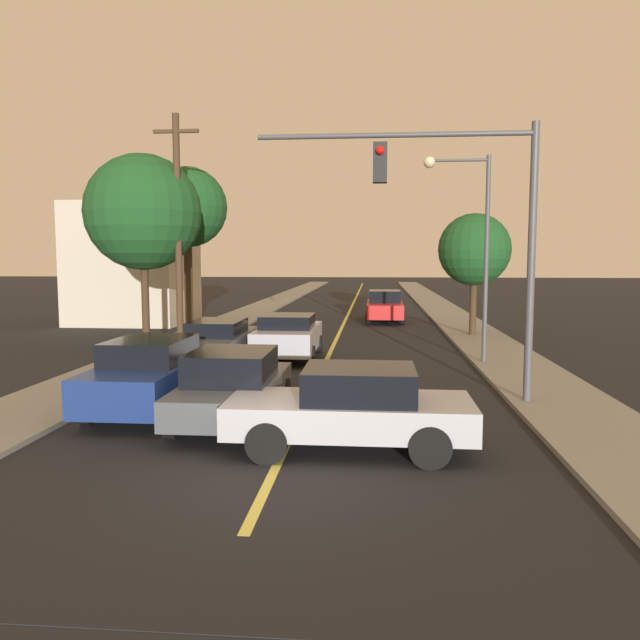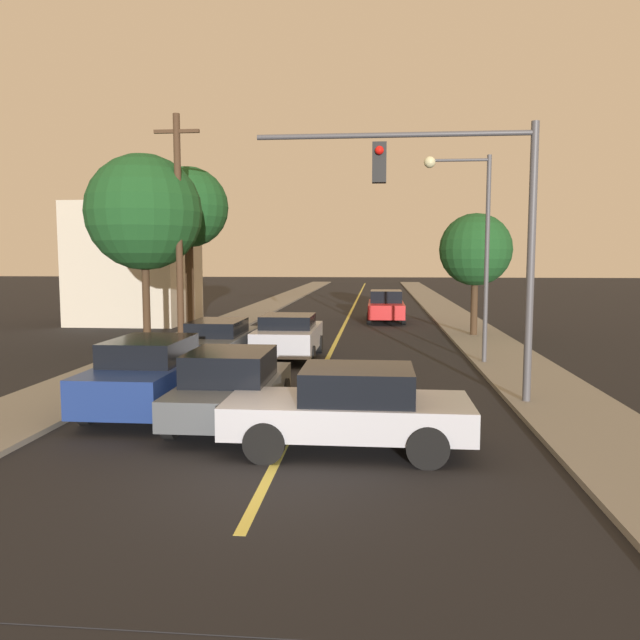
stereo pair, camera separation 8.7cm
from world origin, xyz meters
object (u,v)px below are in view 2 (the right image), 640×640
object	(u,v)px
car_near_lane_front	(232,386)
tree_left_near	(188,208)
tree_right_near	(476,250)
domed_building_left	(136,254)
car_crossing_right	(350,408)
car_near_lane_second	(289,336)
utility_pole_left	(179,229)
car_outer_lane_second	(219,341)
tree_left_far	(144,213)
streetlamp_right	(471,228)
car_far_oncoming	(386,306)
traffic_signal_mast	(463,210)
car_outer_lane_front	(153,372)

from	to	relation	value
car_near_lane_front	tree_left_near	world-z (taller)	tree_left_near
tree_right_near	domed_building_left	size ratio (longest dim) A/B	0.60
domed_building_left	car_crossing_right	bearing A→B (deg)	-59.84
car_near_lane_second	utility_pole_left	bearing A→B (deg)	168.48
car_outer_lane_second	tree_left_far	bearing A→B (deg)	140.79
streetlamp_right	tree_left_far	bearing A→B (deg)	168.64
car_near_lane_second	tree_left_near	world-z (taller)	tree_left_near
car_far_oncoming	streetlamp_right	bearing A→B (deg)	100.17
traffic_signal_mast	tree_left_near	xyz separation A→B (m)	(-10.09, 12.06, 1.05)
traffic_signal_mast	tree_left_far	world-z (taller)	tree_left_far
car_far_oncoming	traffic_signal_mast	world-z (taller)	traffic_signal_mast
utility_pole_left	tree_right_near	world-z (taller)	utility_pole_left
car_crossing_right	utility_pole_left	world-z (taller)	utility_pole_left
car_near_lane_front	tree_left_near	xyz separation A→B (m)	(-5.20, 14.11, 4.76)
car_crossing_right	tree_left_far	xyz separation A→B (m)	(-8.04, 11.45, 4.27)
traffic_signal_mast	tree_right_near	size ratio (longest dim) A/B	1.23
car_far_oncoming	tree_left_far	bearing A→B (deg)	51.30
car_outer_lane_second	traffic_signal_mast	bearing A→B (deg)	-35.28
car_outer_lane_second	tree_right_near	size ratio (longest dim) A/B	0.95
car_near_lane_second	car_outer_lane_second	world-z (taller)	car_near_lane_second
car_near_lane_second	tree_right_near	world-z (taller)	tree_right_near
car_far_oncoming	tree_right_near	distance (m)	7.94
streetlamp_right	car_outer_lane_second	bearing A→B (deg)	-176.18
car_near_lane_second	tree_left_far	xyz separation A→B (m)	(-5.52, 1.56, 4.26)
car_outer_lane_second	car_crossing_right	size ratio (longest dim) A/B	1.14
tree_left_far	tree_right_near	bearing A→B (deg)	20.67
car_outer_lane_second	domed_building_left	distance (m)	14.76
car_outer_lane_front	car_far_oncoming	world-z (taller)	car_far_oncoming
car_outer_lane_front	utility_pole_left	world-z (taller)	utility_pole_left
car_outer_lane_second	tree_left_near	xyz separation A→B (m)	(-3.12, 7.13, 4.78)
car_far_oncoming	tree_right_near	bearing A→B (deg)	119.69
car_far_oncoming	car_outer_lane_front	bearing A→B (deg)	74.55
car_near_lane_front	car_outer_lane_second	xyz separation A→B (m)	(-2.07, 6.98, -0.02)
car_crossing_right	tree_left_far	bearing A→B (deg)	35.09
car_near_lane_front	domed_building_left	size ratio (longest dim) A/B	0.51
car_crossing_right	utility_pole_left	bearing A→B (deg)	31.31
domed_building_left	tree_left_near	bearing A→B (deg)	-49.33
car_crossing_right	traffic_signal_mast	size ratio (longest dim) A/B	0.68
car_outer_lane_front	tree_left_near	bearing A→B (deg)	103.45
car_outer_lane_second	car_near_lane_front	bearing A→B (deg)	-73.48
tree_left_near	tree_left_far	world-z (taller)	tree_left_near
car_near_lane_front	streetlamp_right	bearing A→B (deg)	52.07
car_near_lane_second	traffic_signal_mast	xyz separation A→B (m)	(4.90, -6.19, 3.70)
car_far_oncoming	streetlamp_right	size ratio (longest dim) A/B	0.76
car_crossing_right	traffic_signal_mast	bearing A→B (deg)	-32.73
tree_right_near	domed_building_left	bearing A→B (deg)	164.16
car_outer_lane_second	car_crossing_right	bearing A→B (deg)	-61.99
car_outer_lane_front	tree_left_near	world-z (taller)	tree_left_near
car_far_oncoming	tree_left_far	xyz separation A→B (m)	(-8.96, -11.18, 4.22)
utility_pole_left	tree_right_near	size ratio (longest dim) A/B	1.60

